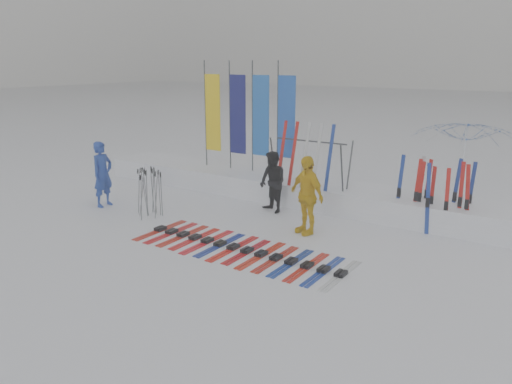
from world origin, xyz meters
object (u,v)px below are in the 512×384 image
Objects in this scene: ski_row at (240,249)px; tent_canopy at (461,166)px; person_yellow at (306,195)px; ski_rack at (311,156)px; person_blue at (103,174)px; person_black at (273,182)px.

tent_canopy is at bearing 60.13° from ski_row.
person_yellow is 0.88× the size of ski_rack.
tent_canopy is at bearing -63.90° from person_blue.
ski_row is at bearing -85.86° from ski_rack.
tent_canopy is 0.57× the size of ski_row.
person_black is at bearing 107.75° from ski_row.
person_blue reaches higher than ski_row.
person_black reaches higher than ski_row.
person_yellow reaches higher than person_blue.
person_yellow reaches higher than ski_row.
tent_canopy is (2.48, 3.69, 0.30)m from person_yellow.
person_blue is at bearing -129.75° from person_black.
person_yellow is 0.67× the size of tent_canopy.
person_yellow is (5.54, 1.08, 0.02)m from person_blue.
ski_row is at bearing -48.58° from person_black.
ski_row is (-3.11, -5.41, -1.16)m from tent_canopy.
person_yellow is at bearing 70.10° from ski_row.
tent_canopy reaches higher than person_blue.
person_blue is at bearing 172.57° from ski_row.
person_black is 4.83m from tent_canopy.
tent_canopy reaches higher than ski_rack.
person_blue is 0.37× the size of ski_row.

